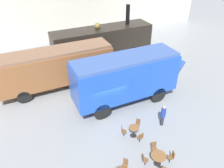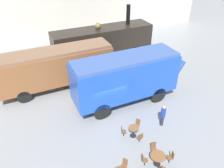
{
  "view_description": "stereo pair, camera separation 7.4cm",
  "coord_description": "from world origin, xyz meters",
  "px_view_note": "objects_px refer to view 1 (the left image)",
  "views": [
    {
      "loc": [
        -5.2,
        -12.21,
        11.02
      ],
      "look_at": [
        0.98,
        1.0,
        1.6
      ],
      "focal_mm": 35.0,
      "sensor_mm": 36.0,
      "label": 1
    },
    {
      "loc": [
        -5.14,
        -12.24,
        11.02
      ],
      "look_at": [
        0.98,
        1.0,
        1.6
      ],
      "focal_mm": 35.0,
      "sensor_mm": 36.0,
      "label": 2
    }
  ],
  "objects_px": {
    "cafe_table_near": "(134,130)",
    "visitor_person": "(163,115)",
    "cafe_table_far": "(158,157)",
    "cafe_chair_0": "(138,124)",
    "steam_locomotive": "(103,40)",
    "passenger_coach_wooden": "(55,66)",
    "streamlined_locomotive": "(133,74)"
  },
  "relations": [
    {
      "from": "cafe_table_far",
      "to": "cafe_chair_0",
      "type": "distance_m",
      "value": 3.02
    },
    {
      "from": "cafe_table_near",
      "to": "visitor_person",
      "type": "xyz_separation_m",
      "value": [
        2.38,
        0.09,
        0.38
      ]
    },
    {
      "from": "steam_locomotive",
      "to": "passenger_coach_wooden",
      "type": "height_order",
      "value": "steam_locomotive"
    },
    {
      "from": "steam_locomotive",
      "to": "visitor_person",
      "type": "relative_size",
      "value": 6.41
    },
    {
      "from": "streamlined_locomotive",
      "to": "cafe_table_near",
      "type": "relative_size",
      "value": 13.36
    },
    {
      "from": "passenger_coach_wooden",
      "to": "cafe_table_near",
      "type": "distance_m",
      "value": 8.85
    },
    {
      "from": "passenger_coach_wooden",
      "to": "cafe_chair_0",
      "type": "relative_size",
      "value": 11.43
    },
    {
      "from": "visitor_person",
      "to": "passenger_coach_wooden",
      "type": "bearing_deg",
      "value": 125.13
    },
    {
      "from": "cafe_table_far",
      "to": "cafe_chair_0",
      "type": "height_order",
      "value": "cafe_chair_0"
    },
    {
      "from": "steam_locomotive",
      "to": "cafe_table_near",
      "type": "relative_size",
      "value": 14.51
    },
    {
      "from": "cafe_table_far",
      "to": "cafe_table_near",
      "type": "bearing_deg",
      "value": 93.8
    },
    {
      "from": "passenger_coach_wooden",
      "to": "steam_locomotive",
      "type": "bearing_deg",
      "value": 32.34
    },
    {
      "from": "cafe_table_far",
      "to": "visitor_person",
      "type": "bearing_deg",
      "value": 50.05
    },
    {
      "from": "streamlined_locomotive",
      "to": "visitor_person",
      "type": "relative_size",
      "value": 5.9
    },
    {
      "from": "cafe_table_near",
      "to": "cafe_table_far",
      "type": "height_order",
      "value": "cafe_table_near"
    },
    {
      "from": "streamlined_locomotive",
      "to": "cafe_table_far",
      "type": "height_order",
      "value": "streamlined_locomotive"
    },
    {
      "from": "passenger_coach_wooden",
      "to": "visitor_person",
      "type": "height_order",
      "value": "passenger_coach_wooden"
    },
    {
      "from": "steam_locomotive",
      "to": "visitor_person",
      "type": "height_order",
      "value": "steam_locomotive"
    },
    {
      "from": "passenger_coach_wooden",
      "to": "cafe_table_near",
      "type": "height_order",
      "value": "passenger_coach_wooden"
    },
    {
      "from": "cafe_table_near",
      "to": "cafe_chair_0",
      "type": "height_order",
      "value": "cafe_chair_0"
    },
    {
      "from": "cafe_table_far",
      "to": "passenger_coach_wooden",
      "type": "bearing_deg",
      "value": 107.8
    },
    {
      "from": "cafe_table_near",
      "to": "visitor_person",
      "type": "height_order",
      "value": "visitor_person"
    },
    {
      "from": "passenger_coach_wooden",
      "to": "streamlined_locomotive",
      "type": "relative_size",
      "value": 0.99
    },
    {
      "from": "steam_locomotive",
      "to": "passenger_coach_wooden",
      "type": "distance_m",
      "value": 7.22
    },
    {
      "from": "cafe_table_near",
      "to": "streamlined_locomotive",
      "type": "bearing_deg",
      "value": 62.02
    },
    {
      "from": "passenger_coach_wooden",
      "to": "cafe_table_near",
      "type": "bearing_deg",
      "value": -68.12
    },
    {
      "from": "cafe_chair_0",
      "to": "visitor_person",
      "type": "bearing_deg",
      "value": 131.22
    },
    {
      "from": "passenger_coach_wooden",
      "to": "streamlined_locomotive",
      "type": "bearing_deg",
      "value": -40.23
    },
    {
      "from": "passenger_coach_wooden",
      "to": "cafe_table_near",
      "type": "xyz_separation_m",
      "value": [
        3.25,
        -8.08,
        -1.6
      ]
    },
    {
      "from": "cafe_table_near",
      "to": "cafe_table_far",
      "type": "relative_size",
      "value": 0.84
    },
    {
      "from": "cafe_table_far",
      "to": "visitor_person",
      "type": "distance_m",
      "value": 3.46
    },
    {
      "from": "steam_locomotive",
      "to": "streamlined_locomotive",
      "type": "height_order",
      "value": "steam_locomotive"
    }
  ]
}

